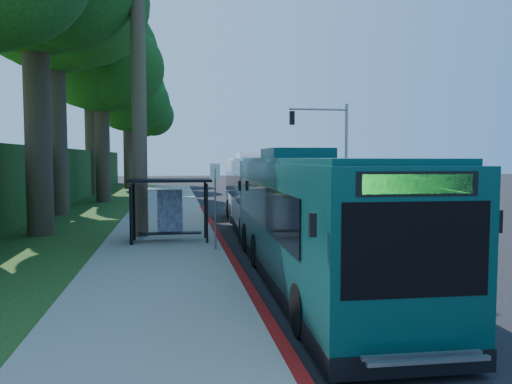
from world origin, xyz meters
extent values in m
plane|color=black|center=(0.00, 0.00, 0.00)|extent=(140.00, 140.00, 0.00)
cube|color=gray|center=(-7.30, 0.00, 0.06)|extent=(4.50, 70.00, 0.12)
cube|color=maroon|center=(-5.00, -4.00, 0.07)|extent=(0.25, 30.00, 0.13)
cube|color=#234719|center=(-13.00, 5.00, 0.03)|extent=(8.00, 70.00, 0.06)
cube|color=black|center=(-7.00, -3.00, 2.50)|extent=(3.20, 1.50, 0.10)
cube|color=black|center=(-8.45, -3.00, 1.20)|extent=(0.06, 1.30, 2.20)
cube|color=navy|center=(-7.00, -2.30, 1.25)|extent=(1.00, 0.12, 1.70)
cube|color=black|center=(-7.00, -3.10, 0.45)|extent=(2.40, 0.40, 0.06)
cube|color=black|center=(-8.40, -2.40, 1.20)|extent=(0.08, 0.08, 2.40)
cube|color=black|center=(-5.60, -2.40, 1.20)|extent=(0.08, 0.08, 2.40)
cube|color=black|center=(-8.40, -3.60, 1.20)|extent=(0.08, 0.08, 2.40)
cube|color=black|center=(-5.60, -3.60, 1.20)|extent=(0.08, 0.08, 2.40)
cylinder|color=gray|center=(-5.40, -5.00, 1.50)|extent=(0.06, 0.06, 3.00)
cube|color=white|center=(-5.40, -5.00, 2.90)|extent=(0.35, 0.04, 0.55)
cylinder|color=gray|center=(4.80, 10.00, 3.50)|extent=(0.20, 0.20, 7.00)
cylinder|color=gray|center=(2.80, 10.00, 6.60)|extent=(4.00, 0.14, 0.14)
cube|color=black|center=(1.00, 10.00, 6.00)|extent=(0.30, 0.30, 0.90)
cube|color=black|center=(4.55, 10.00, 2.60)|extent=(0.25, 0.25, 0.35)
cylinder|color=#4C3F2D|center=(-8.20, -1.50, 6.50)|extent=(0.60, 0.60, 13.00)
cylinder|color=#382B1E|center=(-12.50, 0.00, 5.25)|extent=(1.10, 1.10, 10.50)
cylinder|color=#382B1E|center=(-13.50, 8.00, 5.95)|extent=(1.18, 1.18, 11.90)
sphere|color=#153F11|center=(-11.50, 6.50, 11.90)|extent=(7.00, 7.00, 7.00)
sphere|color=#153F11|center=(-15.25, 9.75, 12.24)|extent=(6.50, 6.50, 6.50)
cylinder|color=#382B1E|center=(-12.00, 16.00, 4.90)|extent=(1.06, 1.06, 9.80)
sphere|color=#153F11|center=(-12.00, 16.00, 10.92)|extent=(8.40, 8.40, 8.40)
sphere|color=#153F11|center=(-10.32, 14.74, 9.80)|extent=(5.88, 5.88, 5.88)
sphere|color=#153F11|center=(-13.47, 17.47, 10.08)|extent=(5.46, 5.46, 5.46)
cylinder|color=#382B1E|center=(-14.00, 24.00, 5.60)|extent=(1.14, 1.14, 11.20)
sphere|color=#153F11|center=(-14.00, 24.00, 12.48)|extent=(9.60, 9.60, 9.60)
sphere|color=#153F11|center=(-12.08, 22.56, 11.20)|extent=(6.72, 6.72, 6.72)
sphere|color=#153F11|center=(-15.68, 25.68, 11.52)|extent=(6.24, 6.24, 6.24)
cylinder|color=#382B1E|center=(-11.50, 32.00, 4.55)|extent=(1.02, 1.02, 9.10)
sphere|color=#153F11|center=(-11.50, 32.00, 10.14)|extent=(8.00, 8.00, 8.00)
sphere|color=#153F11|center=(-9.90, 30.80, 9.10)|extent=(5.60, 5.60, 5.60)
sphere|color=#153F11|center=(-12.90, 33.40, 9.36)|extent=(5.20, 5.20, 5.20)
cylinder|color=#382B1E|center=(-10.50, 40.00, 4.20)|extent=(0.98, 0.98, 8.40)
sphere|color=#153F11|center=(-10.50, 40.00, 9.36)|extent=(7.00, 7.00, 7.00)
sphere|color=#153F11|center=(-9.10, 38.95, 8.40)|extent=(4.90, 4.90, 4.90)
sphere|color=#153F11|center=(-11.72, 41.23, 8.64)|extent=(4.55, 4.55, 4.55)
cube|color=white|center=(-2.78, 0.69, 1.80)|extent=(3.17, 12.26, 2.88)
cube|color=black|center=(-2.78, 0.69, 0.30)|extent=(3.20, 12.32, 0.35)
cube|color=black|center=(-2.75, 1.19, 2.08)|extent=(3.10, 9.59, 1.11)
cube|color=black|center=(-3.07, -5.33, 2.02)|extent=(2.27, 0.23, 1.42)
cube|color=black|center=(-2.48, 6.70, 2.13)|extent=(2.07, 0.22, 1.01)
cube|color=#19E533|center=(-3.07, -5.34, 2.99)|extent=(1.68, 0.18, 0.28)
cube|color=white|center=(-2.78, 0.69, 3.29)|extent=(2.93, 11.64, 0.12)
cube|color=white|center=(-2.68, 2.71, 3.46)|extent=(1.93, 2.62, 0.35)
cylinder|color=black|center=(-4.13, -3.14, 0.51)|extent=(0.35, 1.03, 1.01)
cylinder|color=black|center=(-1.80, -3.25, 0.51)|extent=(0.35, 1.03, 1.01)
cylinder|color=black|center=(-3.72, 5.36, 0.51)|extent=(0.35, 1.03, 1.01)
cylinder|color=black|center=(-1.38, 5.24, 0.51)|extent=(0.35, 1.03, 1.01)
cube|color=#0A3937|center=(-3.19, -9.71, 1.81)|extent=(2.94, 12.30, 2.91)
cube|color=black|center=(-3.19, -9.71, 0.31)|extent=(2.96, 12.37, 0.36)
cube|color=black|center=(-3.18, -9.20, 2.09)|extent=(2.92, 9.61, 1.12)
cube|color=black|center=(-3.36, -15.77, 2.04)|extent=(2.29, 0.19, 1.43)
cube|color=black|center=(-3.03, -3.64, 2.14)|extent=(2.08, 0.18, 1.02)
cube|color=#19E533|center=(-3.36, -15.78, 3.01)|extent=(1.69, 0.15, 0.29)
cube|color=#0A3937|center=(-3.19, -9.71, 3.31)|extent=(2.71, 11.69, 0.12)
cube|color=#0A3937|center=(-3.14, -7.67, 3.49)|extent=(1.89, 2.60, 0.36)
cylinder|color=black|center=(-4.48, -13.59, 0.51)|extent=(0.33, 1.03, 1.02)
cylinder|color=black|center=(-2.12, -13.65, 0.51)|extent=(0.33, 1.03, 1.02)
cylinder|color=black|center=(-4.24, -5.03, 0.51)|extent=(0.33, 1.03, 1.02)
cylinder|color=black|center=(-1.89, -5.09, 0.51)|extent=(0.33, 1.03, 1.02)
imported|color=silver|center=(1.24, 8.57, 0.69)|extent=(3.00, 5.27, 1.39)
camera|label=1|loc=(-6.87, -22.55, 3.40)|focal=35.00mm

